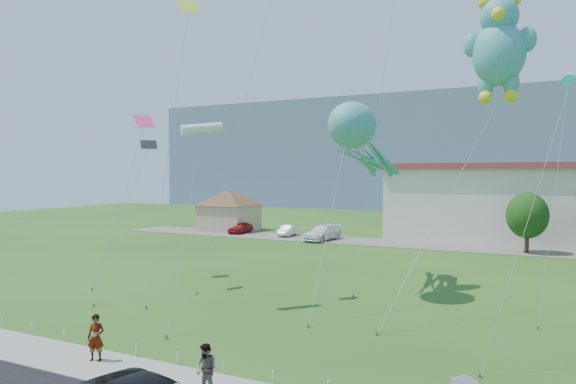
{
  "coord_description": "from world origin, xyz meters",
  "views": [
    {
      "loc": [
        10.96,
        -16.34,
        7.08
      ],
      "look_at": [
        -1.01,
        8.0,
        6.13
      ],
      "focal_mm": 32.0,
      "sensor_mm": 36.0,
      "label": 1
    }
  ],
  "objects": [
    {
      "name": "small_kite_pink",
      "position": [
        -11.14,
        7.91,
        9.24
      ],
      "size": [
        1.63,
        5.76,
        10.81
      ],
      "color": "#F9378C",
      "rests_on": "ground"
    },
    {
      "name": "sidewalk",
      "position": [
        0.0,
        -2.75,
        0.05
      ],
      "size": [
        80.0,
        2.5,
        0.1
      ],
      "primitive_type": "cube",
      "color": "gray",
      "rests_on": "ground"
    },
    {
      "name": "rope_fence",
      "position": [
        0.0,
        -1.3,
        0.25
      ],
      "size": [
        26.05,
        0.05,
        0.5
      ],
      "color": "white",
      "rests_on": "ground"
    },
    {
      "name": "pedestrian_right",
      "position": [
        1.56,
        -3.1,
        0.9
      ],
      "size": [
        0.84,
        0.68,
        1.59
      ],
      "primitive_type": "imported",
      "rotation": [
        0.0,
        0.0,
        -0.11
      ],
      "color": "gray",
      "rests_on": "sidewalk"
    },
    {
      "name": "parked_car_red",
      "position": [
        -20.91,
        35.68,
        0.73
      ],
      "size": [
        1.59,
        3.91,
        1.33
      ],
      "primitive_type": "imported",
      "rotation": [
        0.0,
        0.0,
        0.01
      ],
      "color": "maroon",
      "rests_on": "parking_strip"
    },
    {
      "name": "ground",
      "position": [
        0.0,
        0.0,
        0.0
      ],
      "size": [
        160.0,
        160.0,
        0.0
      ],
      "primitive_type": "plane",
      "color": "#254C15",
      "rests_on": "ground"
    },
    {
      "name": "pavilion",
      "position": [
        -24.0,
        38.0,
        3.02
      ],
      "size": [
        9.2,
        9.2,
        5.0
      ],
      "color": "tan",
      "rests_on": "ground"
    },
    {
      "name": "small_kite_black",
      "position": [
        -13.46,
        10.86,
        8.19
      ],
      "size": [
        1.29,
        6.01,
        9.57
      ],
      "color": "black",
      "rests_on": "ground"
    },
    {
      "name": "parked_car_white",
      "position": [
        -9.74,
        34.1,
        0.84
      ],
      "size": [
        3.0,
        5.64,
        1.56
      ],
      "primitive_type": "imported",
      "rotation": [
        0.0,
        0.0,
        -0.16
      ],
      "color": "white",
      "rests_on": "parking_strip"
    },
    {
      "name": "octopus_kite",
      "position": [
        1.19,
        13.14,
        9.19
      ],
      "size": [
        2.69,
        13.49,
        11.25
      ],
      "color": "teal",
      "rests_on": "ground"
    },
    {
      "name": "small_kite_white",
      "position": [
        -5.27,
        6.23,
        9.44
      ],
      "size": [
        2.22,
        6.52,
        9.96
      ],
      "color": "white",
      "rests_on": "ground"
    },
    {
      "name": "pedestrian_left",
      "position": [
        -3.85,
        -2.51,
        0.97
      ],
      "size": [
        0.75,
        0.63,
        1.74
      ],
      "primitive_type": "imported",
      "rotation": [
        0.0,
        0.0,
        0.41
      ],
      "color": "gray",
      "rests_on": "sidewalk"
    },
    {
      "name": "tree_near",
      "position": [
        10.0,
        34.0,
        3.39
      ],
      "size": [
        3.6,
        3.6,
        5.47
      ],
      "color": "#3F2B19",
      "rests_on": "ground"
    },
    {
      "name": "hill_ridge",
      "position": [
        0.0,
        120.0,
        12.5
      ],
      "size": [
        160.0,
        50.0,
        25.0
      ],
      "primitive_type": "cube",
      "color": "slate",
      "rests_on": "ground"
    },
    {
      "name": "teddy_bear_kite",
      "position": [
        8.76,
        15.31,
        14.36
      ],
      "size": [
        6.12,
        11.26,
        17.29
      ],
      "color": "teal",
      "rests_on": "ground"
    },
    {
      "name": "parking_strip",
      "position": [
        0.0,
        35.0,
        0.03
      ],
      "size": [
        70.0,
        6.0,
        0.06
      ],
      "primitive_type": "cube",
      "color": "#59544C",
      "rests_on": "ground"
    },
    {
      "name": "small_kite_cyan",
      "position": [
        11.97,
        7.5,
        10.82
      ],
      "size": [
        3.1,
        6.35,
        11.36
      ],
      "color": "#32D8E1",
      "rests_on": "ground"
    },
    {
      "name": "small_kite_yellow",
      "position": [
        -7.35,
        7.4,
        14.46
      ],
      "size": [
        1.29,
        4.2,
        17.15
      ],
      "color": "#C1DD34",
      "rests_on": "ground"
    },
    {
      "name": "parked_car_silver",
      "position": [
        -14.69,
        35.75,
        0.67
      ],
      "size": [
        1.62,
        3.8,
        1.22
      ],
      "primitive_type": "imported",
      "rotation": [
        0.0,
        0.0,
        0.09
      ],
      "color": "silver",
      "rests_on": "parking_strip"
    }
  ]
}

